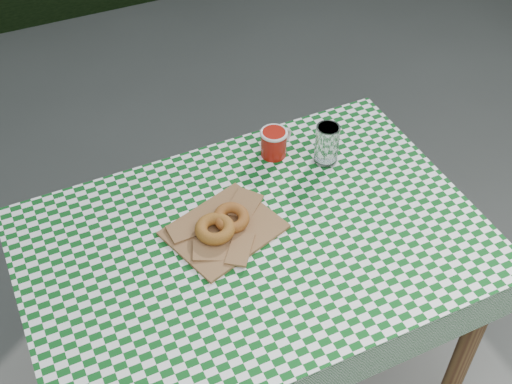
{
  "coord_description": "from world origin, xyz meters",
  "views": [
    {
      "loc": [
        -0.5,
        -0.92,
        2.08
      ],
      "look_at": [
        0.04,
        0.28,
        0.79
      ],
      "focal_mm": 46.07,
      "sensor_mm": 36.0,
      "label": 1
    }
  ],
  "objects_px": {
    "paper_bag": "(224,229)",
    "coffee_mug": "(274,143)",
    "table": "(255,322)",
    "drinking_glass": "(327,144)"
  },
  "relations": [
    {
      "from": "drinking_glass",
      "to": "coffee_mug",
      "type": "bearing_deg",
      "value": 145.46
    },
    {
      "from": "coffee_mug",
      "to": "drinking_glass",
      "type": "xyz_separation_m",
      "value": [
        0.13,
        -0.09,
        0.02
      ]
    },
    {
      "from": "table",
      "to": "paper_bag",
      "type": "height_order",
      "value": "paper_bag"
    },
    {
      "from": "paper_bag",
      "to": "drinking_glass",
      "type": "height_order",
      "value": "drinking_glass"
    },
    {
      "from": "drinking_glass",
      "to": "table",
      "type": "bearing_deg",
      "value": -147.79
    },
    {
      "from": "table",
      "to": "paper_bag",
      "type": "distance_m",
      "value": 0.4
    },
    {
      "from": "table",
      "to": "coffee_mug",
      "type": "relative_size",
      "value": 7.77
    },
    {
      "from": "paper_bag",
      "to": "coffee_mug",
      "type": "xyz_separation_m",
      "value": [
        0.26,
        0.23,
        0.04
      ]
    },
    {
      "from": "coffee_mug",
      "to": "drinking_glass",
      "type": "bearing_deg",
      "value": -56.06
    },
    {
      "from": "coffee_mug",
      "to": "paper_bag",
      "type": "bearing_deg",
      "value": -159.69
    }
  ]
}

